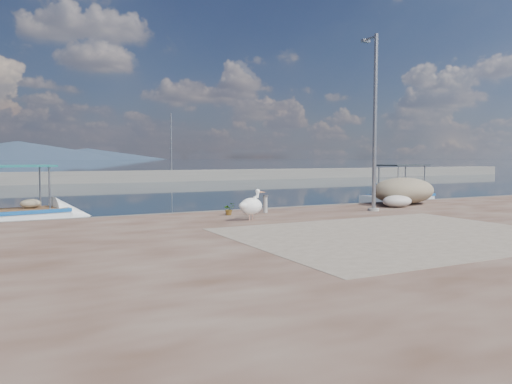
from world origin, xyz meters
The scene contains 13 objects.
ground centered at (0.00, 0.00, 0.00)m, with size 1400.00×1400.00×0.00m, color #162635.
quay centered at (0.00, -6.00, 0.25)m, with size 44.00×22.00×0.50m, color #452A1D.
quay_patch centered at (1.00, -3.00, 0.50)m, with size 9.00×7.00×0.01m, color gray.
breakwater centered at (0.00, 40.00, 0.60)m, with size 120.00×2.20×7.50m.
mountains centered at (4.39, 650.00, 9.51)m, with size 370.00×280.00×22.00m.
boat_left centered at (-8.52, 8.74, 0.21)m, with size 5.92×2.89×2.73m.
boat_right centered at (11.71, 8.29, 0.20)m, with size 5.64×2.59×2.61m.
pelican centered at (-1.23, 1.74, 1.00)m, with size 1.12×0.66×1.06m.
lamp_post centered at (4.49, 2.20, 3.80)m, with size 0.44×0.96×7.00m.
bollard_near centered at (0.28, 3.55, 0.88)m, with size 0.23×0.23×0.69m.
potted_plant centered at (-1.30, 3.47, 0.73)m, with size 0.41×0.36×0.46m, color #33722D.
net_pile_d centered at (6.37, 2.86, 0.76)m, with size 1.37×1.03×0.51m, color silver.
net_pile_c centered at (7.60, 3.80, 1.11)m, with size 3.12×2.23×1.23m, color gray.
Camera 1 is at (-8.83, -13.44, 2.65)m, focal length 35.00 mm.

